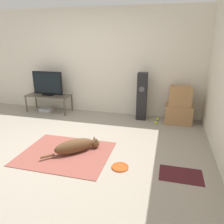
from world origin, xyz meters
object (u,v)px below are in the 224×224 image
frisbee (120,167)px  floor_speaker (142,96)px  game_console (47,110)px  tv (48,84)px  tennis_ball_by_boxes (156,123)px  tennis_ball_near_speaker (158,119)px  cardboard_box_upper (180,96)px  tv_stand (49,97)px  cardboard_box_lower (178,114)px  dog (76,146)px

frisbee → floor_speaker: floor_speaker is taller
game_console → floor_speaker: bearing=1.2°
frisbee → tv: bearing=138.1°
tennis_ball_by_boxes → tennis_ball_near_speaker: (0.03, 0.26, 0.00)m
cardboard_box_upper → tennis_ball_by_boxes: (-0.49, -0.22, -0.60)m
tv_stand → tennis_ball_near_speaker: 2.85m
frisbee → tv_stand: bearing=138.1°
cardboard_box_upper → tv_stand: size_ratio=0.42×
cardboard_box_lower → cardboard_box_upper: cardboard_box_upper is taller
dog → cardboard_box_lower: bearing=48.1°
tv_stand → floor_speaker: bearing=1.3°
cardboard_box_upper → floor_speaker: size_ratio=0.44×
tv → frisbee: bearing=-41.9°
frisbee → tv: tv is taller
tv_stand → cardboard_box_upper: bearing=0.0°
frisbee → cardboard_box_lower: 2.35m
dog → cardboard_box_lower: (1.70, 1.90, 0.08)m
cardboard_box_lower → game_console: cardboard_box_lower is taller
cardboard_box_lower → floor_speaker: size_ratio=0.53×
tv → game_console: tv is taller
cardboard_box_upper → tv_stand: (-3.28, -0.00, -0.23)m
cardboard_box_upper → floor_speaker: bearing=176.5°
cardboard_box_upper → tennis_ball_near_speaker: 0.75m
tv → tennis_ball_near_speaker: 2.91m
tv_stand → game_console: tv_stand is taller
cardboard_box_upper → tv_stand: cardboard_box_upper is taller
cardboard_box_upper → tennis_ball_near_speaker: bearing=175.9°
tennis_ball_by_boxes → game_console: size_ratio=0.21×
cardboard_box_upper → tv_stand: bearing=-180.0°
cardboard_box_lower → frisbee: bearing=-112.2°
tennis_ball_by_boxes → frisbee: bearing=-101.7°
tennis_ball_by_boxes → tv: bearing=175.4°
floor_speaker → frisbee: bearing=-90.7°
tennis_ball_by_boxes → tennis_ball_near_speaker: bearing=82.6°
cardboard_box_upper → floor_speaker: floor_speaker is taller
dog → tv: (-1.58, 1.88, 0.62)m
tennis_ball_by_boxes → tv_stand: bearing=175.5°
cardboard_box_lower → floor_speaker: 0.93m
tv → tennis_ball_by_boxes: bearing=-4.6°
floor_speaker → tv_stand: floor_speaker is taller
frisbee → floor_speaker: 2.27m
tv_stand → tennis_ball_by_boxes: tv_stand is taller
tv_stand → tennis_ball_by_boxes: (2.79, -0.22, -0.37)m
tennis_ball_by_boxes → cardboard_box_lower: bearing=26.3°
cardboard_box_lower → floor_speaker: floor_speaker is taller
dog → tv_stand: 2.47m
tv → floor_speaker: bearing=1.2°
frisbee → tennis_ball_near_speaker: bearing=78.8°
frisbee → tennis_ball_by_boxes: size_ratio=3.87×
dog → frisbee: (0.82, -0.27, -0.11)m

